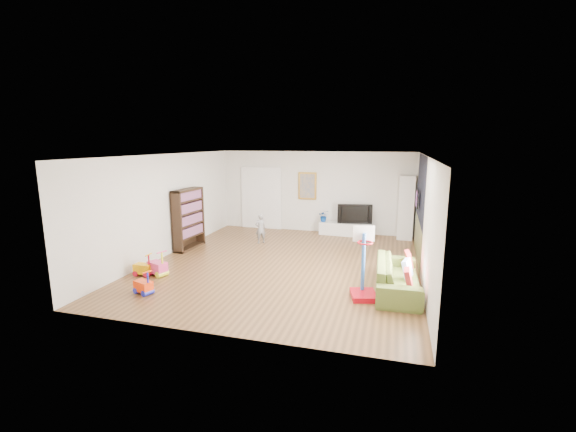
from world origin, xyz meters
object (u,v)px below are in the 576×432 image
(bookshelf, at_px, (189,219))
(media_console, at_px, (347,229))
(sofa, at_px, (398,276))
(basketball_hoop, at_px, (365,263))

(bookshelf, bearing_deg, media_console, 37.37)
(media_console, distance_m, sofa, 4.77)
(media_console, height_order, sofa, sofa)
(basketball_hoop, bearing_deg, sofa, 27.02)
(media_console, bearing_deg, sofa, -67.21)
(media_console, distance_m, basketball_hoop, 5.17)
(media_console, relative_size, sofa, 0.82)
(bookshelf, relative_size, sofa, 0.80)
(bookshelf, bearing_deg, sofa, -13.05)
(sofa, xyz_separation_m, basketball_hoop, (-0.64, -0.56, 0.39))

